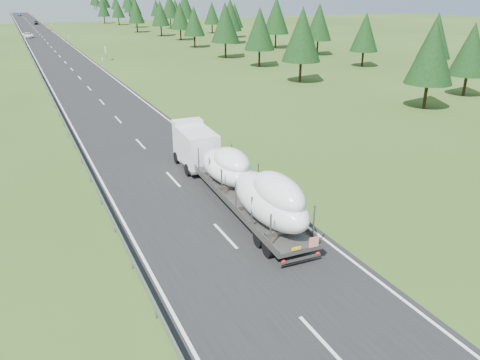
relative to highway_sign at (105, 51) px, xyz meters
name	(u,v)px	position (x,y,z in m)	size (l,w,h in m)	color
ground	(321,341)	(-7.20, -80.00, -1.81)	(400.00, 400.00, 0.00)	#314B19
road_surface	(55,51)	(-7.20, 20.00, -1.80)	(10.00, 400.00, 0.02)	black
guardrail	(28,49)	(-12.50, 19.94, -1.21)	(0.10, 400.00, 0.76)	slate
marker_posts	(59,29)	(-0.70, 75.00, -1.27)	(0.13, 350.08, 1.00)	silver
highway_sign	(105,51)	(0.00, 0.00, 0.00)	(0.08, 0.90, 2.60)	slate
tree_line_right	(185,10)	(32.77, 48.23, 4.82)	(28.00, 353.90, 12.44)	black
boat_truck	(237,175)	(-4.90, -67.63, 0.16)	(2.97, 17.36, 3.77)	silver
distant_van	(28,35)	(-10.69, 54.83, -1.12)	(2.29, 4.96, 1.38)	white
distant_car_dark	(36,23)	(-5.12, 110.47, -1.12)	(1.63, 4.04, 1.38)	black
distant_car_blue	(20,15)	(-8.45, 180.33, -1.14)	(1.42, 4.08, 1.34)	#1A204B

